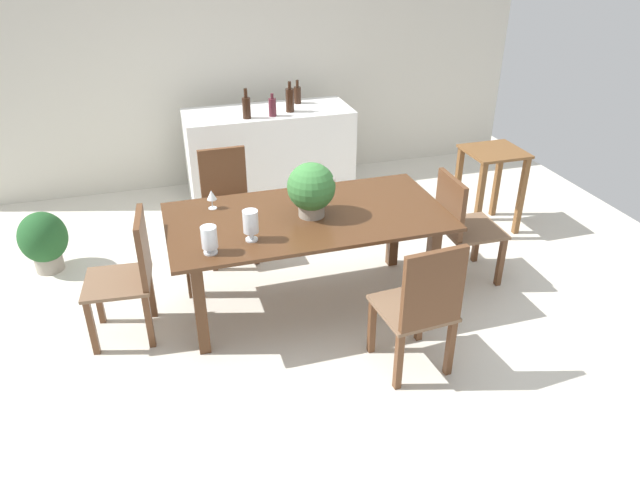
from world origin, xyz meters
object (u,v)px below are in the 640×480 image
object	(u,v)px
chair_near_right	(422,305)
wine_bottle_dark	(290,100)
wine_glass	(212,196)
kitchen_counter	(270,156)
chair_foot_end	(461,223)
chair_head_end	(131,271)
wine_bottle_tall	(272,107)
flower_centerpiece	(311,188)
chair_far_left	(226,199)
potted_plant_floor	(44,240)
side_table	(491,173)
wine_bottle_clear	(297,94)
crystal_vase_left	(251,223)
crystal_vase_center_near	(209,238)
wine_bottle_amber	(246,107)
dining_table	(308,228)

from	to	relation	value
chair_near_right	wine_bottle_dark	xyz separation A→B (m)	(-0.11, 2.86, 0.55)
wine_glass	kitchen_counter	distance (m)	1.89
chair_foot_end	chair_head_end	bearing A→B (deg)	91.90
wine_bottle_dark	wine_bottle_tall	xyz separation A→B (m)	(-0.20, -0.09, -0.03)
chair_foot_end	wine_bottle_dark	distance (m)	2.16
flower_centerpiece	chair_far_left	bearing A→B (deg)	115.99
chair_foot_end	potted_plant_floor	xyz separation A→B (m)	(-3.26, 1.11, -0.22)
flower_centerpiece	kitchen_counter	distance (m)	2.06
flower_centerpiece	wine_bottle_tall	distance (m)	1.80
side_table	wine_bottle_clear	bearing A→B (deg)	137.07
chair_head_end	wine_glass	xyz separation A→B (m)	(0.63, 0.32, 0.35)
chair_head_end	crystal_vase_left	distance (m)	0.93
crystal_vase_left	crystal_vase_center_near	xyz separation A→B (m)	(-0.29, -0.09, -0.02)
chair_foot_end	wine_glass	size ratio (longest dim) A/B	6.29
flower_centerpiece	side_table	xyz separation A→B (m)	(1.97, 0.77, -0.42)
chair_far_left	wine_bottle_clear	size ratio (longest dim) A/B	3.98
crystal_vase_left	side_table	distance (m)	2.67
kitchen_counter	crystal_vase_left	bearing A→B (deg)	-105.22
chair_near_right	wine_bottle_dark	world-z (taller)	wine_bottle_dark
chair_foot_end	side_table	bearing A→B (deg)	-42.34
chair_foot_end	crystal_vase_left	size ratio (longest dim) A/B	4.21
chair_foot_end	wine_bottle_tall	size ratio (longest dim) A/B	4.15
wine_bottle_dark	chair_foot_end	bearing A→B (deg)	-63.81
wine_bottle_tall	potted_plant_floor	distance (m)	2.37
wine_bottle_tall	wine_bottle_clear	bearing A→B (deg)	46.22
wine_bottle_amber	wine_glass	bearing A→B (deg)	-110.36
wine_glass	side_table	size ratio (longest dim) A/B	0.18
wine_bottle_clear	wine_bottle_amber	bearing A→B (deg)	-148.94
chair_foot_end	chair_head_end	size ratio (longest dim) A/B	0.98
dining_table	wine_bottle_clear	size ratio (longest dim) A/B	8.48
dining_table	crystal_vase_center_near	size ratio (longest dim) A/B	10.75
crystal_vase_center_near	wine_bottle_clear	xyz separation A→B (m)	(1.25, 2.49, 0.19)
chair_foot_end	wine_bottle_amber	distance (m)	2.32
chair_foot_end	wine_bottle_tall	xyz separation A→B (m)	(-1.12, 1.78, 0.54)
chair_head_end	side_table	xyz separation A→B (m)	(3.27, 0.76, 0.04)
wine_glass	dining_table	bearing A→B (deg)	-25.78
dining_table	wine_glass	bearing A→B (deg)	154.22
chair_near_right	wine_bottle_dark	bearing A→B (deg)	-92.11
chair_foot_end	chair_head_end	xyz separation A→B (m)	(-2.55, -0.01, 0.00)
crystal_vase_center_near	chair_head_end	bearing A→B (deg)	147.26
wine_bottle_clear	wine_glass	bearing A→B (deg)	-121.96
wine_bottle_dark	potted_plant_floor	world-z (taller)	wine_bottle_dark
chair_near_right	dining_table	bearing A→B (deg)	-69.13
wine_bottle_clear	side_table	bearing A→B (deg)	-42.93
potted_plant_floor	dining_table	bearing A→B (deg)	-29.27
flower_centerpiece	side_table	world-z (taller)	flower_centerpiece
side_table	kitchen_counter	bearing A→B (deg)	146.39
chair_far_left	chair_near_right	size ratio (longest dim) A/B	0.97
chair_far_left	side_table	size ratio (longest dim) A/B	1.21
chair_head_end	potted_plant_floor	distance (m)	1.35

